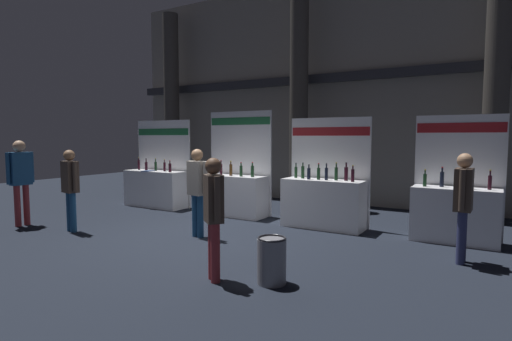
{
  "coord_description": "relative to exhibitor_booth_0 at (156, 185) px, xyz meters",
  "views": [
    {
      "loc": [
        4.85,
        -5.99,
        1.91
      ],
      "look_at": [
        0.62,
        1.01,
        1.22
      ],
      "focal_mm": 28.34,
      "sensor_mm": 36.0,
      "label": 1
    }
  ],
  "objects": [
    {
      "name": "trash_bin",
      "position": [
        5.52,
        -3.48,
        -0.29
      ],
      "size": [
        0.38,
        0.38,
        0.61
      ],
      "color": "slate",
      "rests_on": "ground_plane"
    },
    {
      "name": "exhibitor_booth_1",
      "position": [
        2.5,
        0.08,
        0.02
      ],
      "size": [
        1.76,
        0.66,
        2.53
      ],
      "color": "white",
      "rests_on": "ground_plane"
    },
    {
      "name": "ground_plane",
      "position": [
        3.14,
        -1.98,
        -0.6
      ],
      "size": [
        25.29,
        25.29,
        0.0
      ],
      "primitive_type": "plane",
      "color": "black"
    },
    {
      "name": "visitor_3",
      "position": [
        7.56,
        -1.25,
        0.4
      ],
      "size": [
        0.25,
        0.56,
        1.66
      ],
      "rotation": [
        0.0,
        0.0,
        1.55
      ],
      "color": "navy",
      "rests_on": "ground_plane"
    },
    {
      "name": "hall_colonnade",
      "position": [
        3.14,
        3.04,
        2.59
      ],
      "size": [
        12.64,
        1.2,
        6.45
      ],
      "color": "gray",
      "rests_on": "ground_plane"
    },
    {
      "name": "visitor_1",
      "position": [
        4.82,
        -3.78,
        0.35
      ],
      "size": [
        0.39,
        0.36,
        1.64
      ],
      "rotation": [
        0.0,
        0.0,
        5.6
      ],
      "color": "maroon",
      "rests_on": "ground_plane"
    },
    {
      "name": "exhibitor_booth_2",
      "position": [
        4.87,
        -0.05,
        0.01
      ],
      "size": [
        1.78,
        0.66,
        2.31
      ],
      "color": "white",
      "rests_on": "ground_plane"
    },
    {
      "name": "visitor_4",
      "position": [
        0.67,
        -3.03,
        0.37
      ],
      "size": [
        0.51,
        0.28,
        1.65
      ],
      "rotation": [
        0.0,
        0.0,
        2.95
      ],
      "color": "navy",
      "rests_on": "ground_plane"
    },
    {
      "name": "exhibitor_booth_3",
      "position": [
        7.35,
        0.08,
        -0.0
      ],
      "size": [
        1.53,
        0.66,
        2.31
      ],
      "color": "white",
      "rests_on": "ground_plane"
    },
    {
      "name": "exhibitor_booth_0",
      "position": [
        0.0,
        0.0,
        0.0
      ],
      "size": [
        1.9,
        0.71,
        2.36
      ],
      "color": "white",
      "rests_on": "ground_plane"
    },
    {
      "name": "visitor_2",
      "position": [
        3.13,
        -2.05,
        0.39
      ],
      "size": [
        0.5,
        0.29,
        1.68
      ],
      "rotation": [
        0.0,
        0.0,
        6.1
      ],
      "color": "navy",
      "rests_on": "ground_plane"
    },
    {
      "name": "visitor_0",
      "position": [
        -0.72,
        -3.24,
        0.5
      ],
      "size": [
        0.24,
        0.57,
        1.83
      ],
      "rotation": [
        0.0,
        0.0,
        4.67
      ],
      "color": "maroon",
      "rests_on": "ground_plane"
    }
  ]
}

